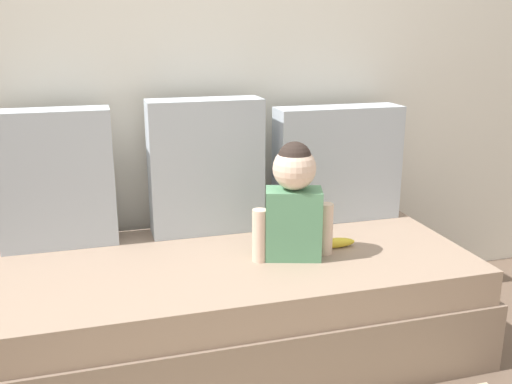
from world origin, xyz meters
TOP-DOWN VIEW (x-y plane):
  - ground_plane at (0.00, 0.00)m, footprint 12.00×12.00m
  - back_wall at (0.00, 0.55)m, footprint 5.13×0.10m
  - couch at (0.00, 0.00)m, footprint 1.93×0.84m
  - throw_pillow_left at (-0.60, 0.32)m, footprint 0.44×0.16m
  - throw_pillow_center at (0.00, 0.32)m, footprint 0.47×0.16m
  - throw_pillow_right at (0.60, 0.32)m, footprint 0.57×0.16m
  - toddler at (0.25, -0.07)m, footprint 0.32×0.18m
  - banana at (0.45, -0.02)m, footprint 0.17×0.06m

SIDE VIEW (x-z plane):
  - ground_plane at x=0.00m, z-range 0.00..0.00m
  - couch at x=0.00m, z-range 0.00..0.40m
  - banana at x=0.45m, z-range 0.41..0.45m
  - toddler at x=0.25m, z-range 0.41..0.86m
  - throw_pillow_right at x=0.60m, z-range 0.41..0.92m
  - throw_pillow_left at x=-0.60m, z-range 0.41..0.95m
  - throw_pillow_center at x=0.00m, z-range 0.41..0.97m
  - back_wall at x=0.00m, z-range 0.00..2.23m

